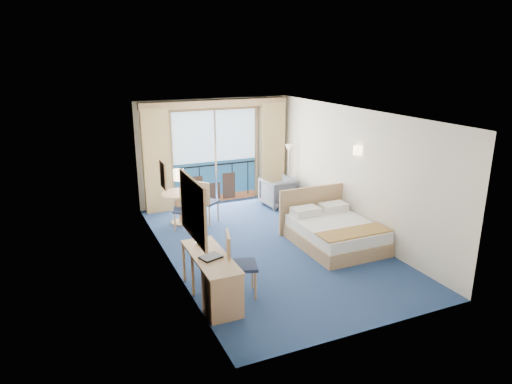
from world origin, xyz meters
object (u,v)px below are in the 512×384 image
(floor_lamp, at_px, (288,159))
(round_table, at_px, (180,200))
(bed, at_px, (334,232))
(nightstand, at_px, (318,207))
(armchair, at_px, (279,192))
(desk, at_px, (220,286))
(table_chair_a, at_px, (205,199))
(table_chair_b, at_px, (186,206))
(desk_chair, at_px, (236,261))

(floor_lamp, bearing_deg, round_table, -170.70)
(bed, bearing_deg, nightstand, 70.63)
(armchair, bearing_deg, floor_lamp, -151.51)
(nightstand, bearing_deg, armchair, 107.19)
(desk, xyz_separation_m, table_chair_a, (0.95, 3.69, 0.17))
(armchair, height_order, floor_lamp, floor_lamp)
(bed, relative_size, armchair, 2.37)
(nightstand, xyz_separation_m, armchair, (-0.40, 1.29, 0.07))
(nightstand, xyz_separation_m, floor_lamp, (0.01, 1.57, 0.85))
(table_chair_a, bearing_deg, round_table, 27.08)
(floor_lamp, height_order, round_table, floor_lamp)
(bed, distance_m, desk, 3.30)
(round_table, relative_size, table_chair_a, 0.80)
(bed, bearing_deg, table_chair_b, 139.92)
(armchair, bearing_deg, table_chair_b, 8.13)
(desk_chair, height_order, table_chair_b, desk_chair)
(armchair, bearing_deg, desk_chair, 49.88)
(floor_lamp, xyz_separation_m, table_chair_b, (-3.02, -0.89, -0.63))
(table_chair_a, bearing_deg, bed, -175.19)
(bed, height_order, floor_lamp, floor_lamp)
(table_chair_a, relative_size, table_chair_b, 1.11)
(armchair, relative_size, table_chair_b, 0.87)
(armchair, distance_m, desk_chair, 4.68)
(armchair, distance_m, table_chair_a, 2.18)
(nightstand, distance_m, armchair, 1.36)
(desk_chair, relative_size, table_chair_b, 1.18)
(bed, bearing_deg, table_chair_a, 131.86)
(table_chair_b, bearing_deg, floor_lamp, 59.45)
(desk_chair, bearing_deg, round_table, 15.86)
(floor_lamp, bearing_deg, table_chair_a, -163.52)
(floor_lamp, height_order, table_chair_a, floor_lamp)
(desk_chair, bearing_deg, bed, -50.35)
(armchair, height_order, round_table, round_table)
(floor_lamp, distance_m, table_chair_b, 3.21)
(desk_chair, bearing_deg, armchair, -18.50)
(desk, distance_m, desk_chair, 0.56)
(bed, relative_size, round_table, 2.34)
(round_table, bearing_deg, floor_lamp, 9.30)
(bed, distance_m, desk_chair, 2.81)
(floor_lamp, relative_size, table_chair_b, 1.65)
(floor_lamp, height_order, desk_chair, floor_lamp)
(table_chair_a, bearing_deg, desk_chair, 133.62)
(floor_lamp, bearing_deg, armchair, -146.29)
(bed, distance_m, armchair, 2.73)
(desk, height_order, round_table, desk)
(nightstand, bearing_deg, floor_lamp, 89.54)
(desk_chair, xyz_separation_m, table_chair_a, (0.55, 3.36, -0.03))
(round_table, height_order, table_chair_a, table_chair_a)
(bed, relative_size, desk, 1.21)
(bed, relative_size, desk_chair, 1.76)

